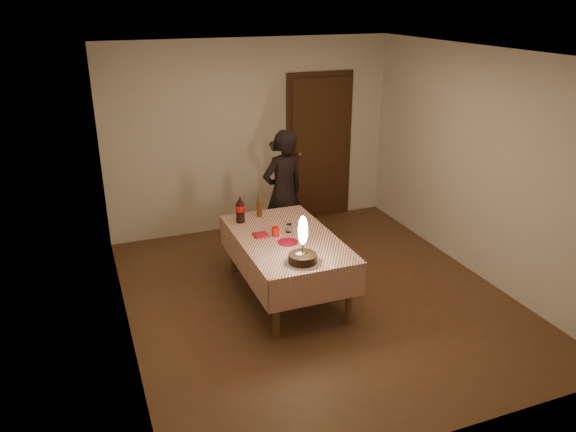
% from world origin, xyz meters
% --- Properties ---
extents(ground, '(4.00, 4.50, 0.01)m').
position_xyz_m(ground, '(0.00, 0.00, 0.00)').
color(ground, brown).
rests_on(ground, ground).
extents(room_shell, '(4.04, 4.54, 2.62)m').
position_xyz_m(room_shell, '(0.03, 0.08, 1.65)').
color(room_shell, beige).
rests_on(room_shell, ground).
extents(dining_table, '(1.02, 1.72, 0.69)m').
position_xyz_m(dining_table, '(-0.29, 0.19, 0.59)').
color(dining_table, brown).
rests_on(dining_table, ground).
extents(birthday_cake, '(0.35, 0.35, 0.48)m').
position_xyz_m(birthday_cake, '(-0.36, -0.43, 0.80)').
color(birthday_cake, white).
rests_on(birthday_cake, dining_table).
extents(red_plate, '(0.22, 0.22, 0.01)m').
position_xyz_m(red_plate, '(-0.32, 0.06, 0.69)').
color(red_plate, '#B20C25').
rests_on(red_plate, dining_table).
extents(red_cup, '(0.08, 0.08, 0.10)m').
position_xyz_m(red_cup, '(-0.38, 0.27, 0.74)').
color(red_cup, red).
rests_on(red_cup, dining_table).
extents(clear_cup, '(0.07, 0.07, 0.09)m').
position_xyz_m(clear_cup, '(-0.21, 0.31, 0.73)').
color(clear_cup, silver).
rests_on(clear_cup, dining_table).
extents(napkin_stack, '(0.15, 0.15, 0.02)m').
position_xyz_m(napkin_stack, '(-0.53, 0.32, 0.70)').
color(napkin_stack, '#AD1320').
rests_on(napkin_stack, dining_table).
extents(cola_bottle, '(0.10, 0.10, 0.32)m').
position_xyz_m(cola_bottle, '(-0.62, 0.78, 0.84)').
color(cola_bottle, black).
rests_on(cola_bottle, dining_table).
extents(amber_bottle_left, '(0.06, 0.06, 0.25)m').
position_xyz_m(amber_bottle_left, '(-0.36, 0.88, 0.81)').
color(amber_bottle_left, '#592C0F').
rests_on(amber_bottle_left, dining_table).
extents(photographer, '(0.66, 0.51, 1.60)m').
position_xyz_m(photographer, '(0.08, 1.25, 0.80)').
color(photographer, black).
rests_on(photographer, ground).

